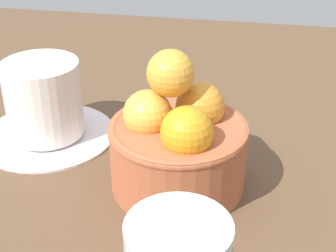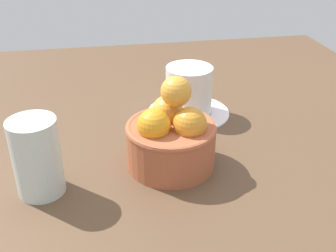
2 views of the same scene
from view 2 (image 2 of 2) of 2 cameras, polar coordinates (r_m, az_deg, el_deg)
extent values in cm
cube|color=brown|center=(63.10, 0.40, -6.45)|extent=(119.91, 104.41, 3.03)
cylinder|color=#AD5938|center=(60.45, 0.41, -2.69)|extent=(13.03, 13.03, 6.65)
torus|color=#AD5938|center=(58.98, 0.42, -0.26)|extent=(13.23, 13.23, 1.00)
sphere|color=orange|center=(57.32, 3.06, 0.31)|extent=(4.76, 4.76, 4.76)
sphere|color=#F5AC41|center=(60.92, 0.19, 2.16)|extent=(4.61, 4.61, 4.61)
sphere|color=orange|center=(56.91, -1.97, 0.11)|extent=(4.73, 4.73, 4.73)
sphere|color=gold|center=(57.58, 1.12, 4.83)|extent=(4.38, 4.38, 4.38)
cylinder|color=white|center=(76.94, 2.84, 2.01)|extent=(15.24, 15.24, 0.60)
cylinder|color=white|center=(75.02, 2.92, 5.10)|extent=(8.44, 8.44, 8.45)
cylinder|color=silver|center=(56.61, -17.72, -4.13)|extent=(6.38, 6.38, 10.81)
camera|label=1|loc=(0.54, -47.12, 14.99)|focal=54.42mm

